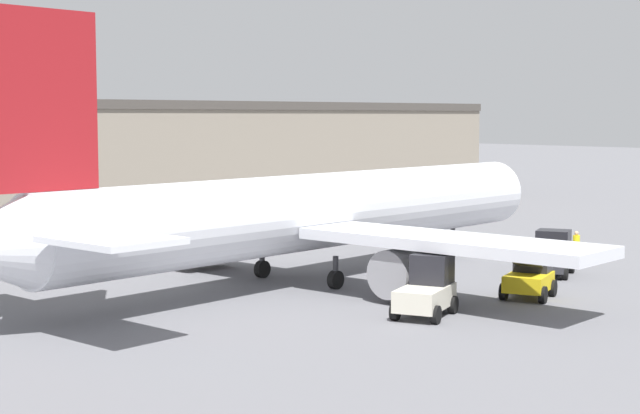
# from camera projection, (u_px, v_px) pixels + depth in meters

# --- Properties ---
(ground_plane) EXTENTS (400.00, 400.00, 0.00)m
(ground_plane) POSITION_uv_depth(u_px,v_px,m) (320.00, 279.00, 50.13)
(ground_plane) COLOR slate
(terminal_building) EXTENTS (86.98, 16.03, 9.55)m
(terminal_building) POSITION_uv_depth(u_px,v_px,m) (31.00, 162.00, 76.51)
(terminal_building) COLOR gray
(terminal_building) RESTS_ON ground_plane
(airplane) EXTENTS (41.05, 32.49, 12.39)m
(airplane) POSITION_uv_depth(u_px,v_px,m) (306.00, 213.00, 49.04)
(airplane) COLOR silver
(airplane) RESTS_ON ground_plane
(ground_crew_worker) EXTENTS (0.39, 0.39, 1.77)m
(ground_crew_worker) POSITION_uv_depth(u_px,v_px,m) (576.00, 245.00, 55.99)
(ground_crew_worker) COLOR #1E2338
(ground_crew_worker) RESTS_ON ground_plane
(baggage_tug) EXTENTS (3.74, 3.14, 2.52)m
(baggage_tug) POSITION_uv_depth(u_px,v_px,m) (427.00, 288.00, 40.83)
(baggage_tug) COLOR beige
(baggage_tug) RESTS_ON ground_plane
(belt_loader_truck) EXTENTS (3.30, 2.99, 2.20)m
(belt_loader_truck) POSITION_uv_depth(u_px,v_px,m) (530.00, 275.00, 44.93)
(belt_loader_truck) COLOR yellow
(belt_loader_truck) RESTS_ON ground_plane
(pushback_tug) EXTENTS (3.88, 3.34, 2.29)m
(pushback_tug) POSITION_uv_depth(u_px,v_px,m) (551.00, 255.00, 51.48)
(pushback_tug) COLOR #2D2D33
(pushback_tug) RESTS_ON ground_plane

